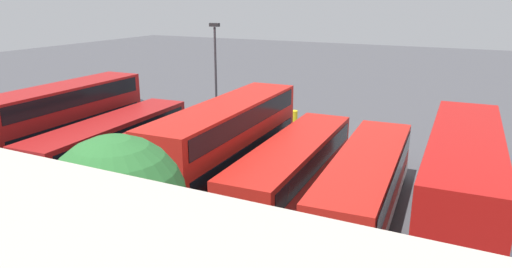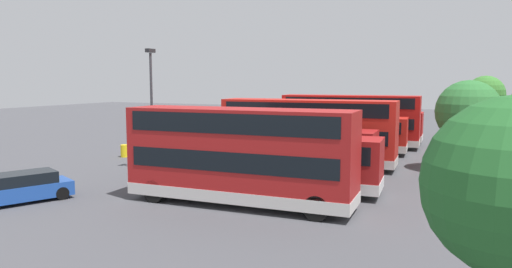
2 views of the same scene
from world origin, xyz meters
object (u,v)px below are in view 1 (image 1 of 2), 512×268
(bus_double_decker_fifth, at_px, (228,145))
(car_hatchback_silver, at_px, (131,108))
(bus_double_decker_second, at_px, (460,186))
(lamp_post_tall, at_px, (216,71))
(bus_single_deck_sixth, at_px, (168,150))
(bus_single_deck_seventh, at_px, (112,143))
(bus_single_deck_third, at_px, (366,184))
(bus_single_deck_fourth, at_px, (293,169))
(bus_double_decker_far_end, at_px, (66,121))
(waste_bin_yellow, at_px, (294,117))

(bus_double_decker_fifth, height_order, car_hatchback_silver, bus_double_decker_fifth)
(bus_double_decker_second, relative_size, lamp_post_tall, 1.53)
(bus_single_deck_sixth, bearing_deg, bus_single_deck_seventh, 4.83)
(bus_single_deck_third, relative_size, car_hatchback_silver, 2.48)
(bus_single_deck_third, bearing_deg, bus_single_deck_seventh, 1.93)
(car_hatchback_silver, height_order, lamp_post_tall, lamp_post_tall)
(bus_single_deck_third, height_order, bus_single_deck_fourth, same)
(bus_double_decker_fifth, relative_size, bus_single_deck_seventh, 1.02)
(bus_double_decker_second, height_order, bus_single_deck_sixth, bus_double_decker_second)
(bus_single_deck_seventh, distance_m, lamp_post_tall, 9.49)
(bus_double_decker_fifth, distance_m, bus_double_decker_far_end, 11.02)
(bus_double_decker_fifth, xyz_separation_m, lamp_post_tall, (5.85, -8.52, 2.14))
(bus_single_deck_fourth, height_order, bus_single_deck_sixth, same)
(bus_double_decker_second, relative_size, bus_double_decker_fifth, 1.01)
(bus_double_decker_second, bearing_deg, bus_double_decker_far_end, -0.71)
(lamp_post_tall, bearing_deg, bus_double_decker_far_end, 59.39)
(bus_double_decker_far_end, distance_m, waste_bin_yellow, 16.87)
(bus_single_deck_fourth, distance_m, bus_double_decker_far_end, 14.41)
(bus_double_decker_second, relative_size, bus_single_deck_fourth, 1.01)
(bus_single_deck_third, bearing_deg, waste_bin_yellow, -56.96)
(bus_double_decker_fifth, xyz_separation_m, bus_single_deck_seventh, (7.35, 0.36, -0.83))
(bus_double_decker_fifth, height_order, lamp_post_tall, lamp_post_tall)
(bus_single_deck_seventh, relative_size, lamp_post_tall, 1.49)
(lamp_post_tall, height_order, waste_bin_yellow, lamp_post_tall)
(bus_double_decker_far_end, bearing_deg, bus_single_deck_fourth, -177.60)
(bus_double_decker_fifth, distance_m, car_hatchback_silver, 17.73)
(bus_single_deck_third, relative_size, bus_double_decker_fifth, 1.01)
(bus_single_deck_third, height_order, bus_double_decker_far_end, bus_double_decker_far_end)
(bus_single_deck_third, bearing_deg, car_hatchback_silver, -23.62)
(bus_single_deck_sixth, relative_size, car_hatchback_silver, 2.15)
(bus_double_decker_far_end, bearing_deg, bus_single_deck_sixth, -178.72)
(bus_double_decker_second, distance_m, bus_single_deck_fourth, 7.46)
(bus_double_decker_fifth, height_order, bus_single_deck_sixth, bus_double_decker_fifth)
(bus_single_deck_third, distance_m, bus_single_deck_fourth, 3.57)
(waste_bin_yellow, bearing_deg, bus_single_deck_seventh, 69.79)
(car_hatchback_silver, bearing_deg, lamp_post_tall, 173.06)
(bus_single_deck_third, xyz_separation_m, bus_double_decker_fifth, (6.92, 0.12, 0.83))
(bus_double_decker_second, bearing_deg, bus_single_deck_sixth, -1.73)
(bus_double_decker_second, distance_m, waste_bin_yellow, 19.39)
(bus_single_deck_seventh, bearing_deg, bus_double_decker_far_end, -2.29)
(bus_single_deck_third, distance_m, bus_double_decker_fifth, 6.97)
(car_hatchback_silver, bearing_deg, bus_single_deck_fourth, 153.05)
(bus_double_decker_far_end, relative_size, car_hatchback_silver, 2.25)
(bus_double_decker_second, xyz_separation_m, bus_double_decker_far_end, (21.73, -0.27, -0.00))
(bus_double_decker_fifth, bearing_deg, lamp_post_tall, -55.55)
(bus_single_deck_sixth, xyz_separation_m, lamp_post_tall, (2.17, -8.58, 2.97))
(waste_bin_yellow, bearing_deg, bus_double_decker_second, 131.54)
(bus_single_deck_fourth, xyz_separation_m, bus_double_decker_far_end, (14.37, 0.60, 0.82))
(lamp_post_tall, xyz_separation_m, waste_bin_yellow, (-3.77, -5.43, -4.12))
(bus_single_deck_seventh, xyz_separation_m, car_hatchback_silver, (7.45, -9.98, -0.92))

